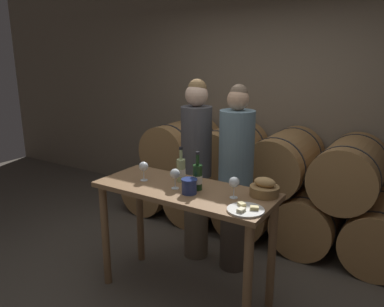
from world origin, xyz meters
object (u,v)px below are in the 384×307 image
at_px(tasting_table, 184,208).
at_px(person_right, 236,178).
at_px(wine_bottle_red, 197,177).
at_px(cheese_plate, 246,210).
at_px(person_left, 196,167).
at_px(wine_glass_left, 175,174).
at_px(bread_basket, 264,189).
at_px(blue_crock, 189,186).
at_px(wine_glass_far_left, 144,167).
at_px(wine_bottle_white, 181,170).
at_px(wine_glass_center, 234,183).

xyz_separation_m(tasting_table, person_right, (0.16, 0.59, 0.10)).
bearing_deg(wine_bottle_red, cheese_plate, -20.13).
distance_m(wine_bottle_red, cheese_plate, 0.52).
xyz_separation_m(person_left, cheese_plate, (0.84, -0.74, 0.03)).
relative_size(person_right, wine_glass_left, 10.75).
bearing_deg(bread_basket, person_right, 136.07).
relative_size(blue_crock, bread_basket, 0.55).
bearing_deg(cheese_plate, person_left, 138.40).
bearing_deg(cheese_plate, blue_crock, 171.86).
xyz_separation_m(wine_bottle_red, wine_glass_far_left, (-0.48, -0.05, 0.01)).
height_order(tasting_table, wine_glass_left, wine_glass_left).
bearing_deg(person_right, bread_basket, -43.93).
bearing_deg(cheese_plate, bread_basket, 90.21).
relative_size(person_right, cheese_plate, 6.80).
distance_m(wine_bottle_white, wine_glass_center, 0.53).
xyz_separation_m(blue_crock, wine_glass_far_left, (-0.48, 0.06, 0.05)).
bearing_deg(wine_bottle_white, tasting_table, -47.81).
xyz_separation_m(tasting_table, blue_crock, (0.10, -0.08, 0.23)).
xyz_separation_m(tasting_table, wine_bottle_red, (0.11, 0.02, 0.27)).
distance_m(wine_bottle_white, bread_basket, 0.70).
bearing_deg(wine_bottle_red, blue_crock, -93.47).
distance_m(cheese_plate, wine_glass_left, 0.66).
bearing_deg(wine_bottle_white, person_right, 60.60).
xyz_separation_m(wine_bottle_white, wine_glass_center, (0.52, -0.10, 0.02)).
xyz_separation_m(person_left, wine_glass_far_left, (-0.13, -0.62, 0.14)).
bearing_deg(wine_bottle_red, wine_bottle_white, 156.17).
relative_size(bread_basket, wine_glass_left, 1.37).
bearing_deg(wine_bottle_white, person_left, 106.79).
height_order(person_left, wine_glass_left, person_left).
bearing_deg(wine_glass_far_left, wine_glass_left, -3.70).
distance_m(blue_crock, wine_glass_far_left, 0.48).
xyz_separation_m(tasting_table, wine_bottle_white, (-0.11, 0.12, 0.26)).
bearing_deg(tasting_table, blue_crock, -39.63).
bearing_deg(person_right, wine_bottle_white, -119.40).
bearing_deg(wine_glass_far_left, cheese_plate, -7.48).
bearing_deg(blue_crock, person_right, 84.99).
height_order(person_right, wine_bottle_red, person_right).
distance_m(person_right, wine_glass_left, 0.69).
xyz_separation_m(person_left, person_right, (0.41, -0.00, -0.04)).
relative_size(bread_basket, cheese_plate, 0.87).
distance_m(tasting_table, cheese_plate, 0.63).
bearing_deg(tasting_table, wine_glass_left, -137.94).
bearing_deg(person_right, wine_glass_left, -108.37).
relative_size(person_left, wine_bottle_red, 5.78).
height_order(person_left, wine_glass_far_left, person_left).
xyz_separation_m(person_right, bread_basket, (0.43, -0.41, 0.11)).
bearing_deg(person_left, wine_glass_center, -40.71).
relative_size(wine_glass_left, wine_glass_center, 1.00).
distance_m(person_right, bread_basket, 0.60).
height_order(tasting_table, wine_bottle_white, wine_bottle_white).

